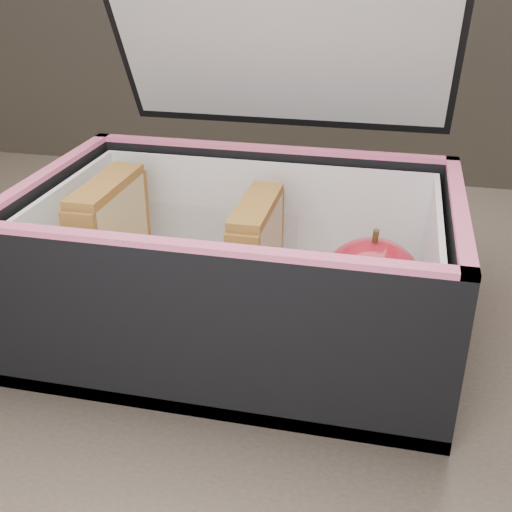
{
  "coord_description": "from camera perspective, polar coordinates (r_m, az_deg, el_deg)",
  "views": [
    {
      "loc": [
        0.11,
        -0.41,
        1.03
      ],
      "look_at": [
        0.01,
        0.02,
        0.81
      ],
      "focal_mm": 45.0,
      "sensor_mm": 36.0,
      "label": 1
    }
  ],
  "objects": [
    {
      "name": "red_apple",
      "position": [
        0.48,
        10.19,
        -2.51
      ],
      "size": [
        0.09,
        0.09,
        0.08
      ],
      "rotation": [
        0.0,
        0.0,
        0.29
      ],
      "color": "maroon",
      "rests_on": "paper_napkin"
    },
    {
      "name": "kitchen_table",
      "position": [
        0.57,
        -1.27,
        -14.9
      ],
      "size": [
        1.2,
        0.8,
        0.75
      ],
      "color": "brown",
      "rests_on": "ground"
    },
    {
      "name": "carrot_sticks",
      "position": [
        0.5,
        -7.14,
        -3.65
      ],
      "size": [
        0.05,
        0.13,
        0.03
      ],
      "color": "#F35500",
      "rests_on": "plastic_tub"
    },
    {
      "name": "lunch_bag",
      "position": [
        0.49,
        -1.26,
        0.29
      ],
      "size": [
        0.32,
        0.31,
        0.3
      ],
      "color": "black",
      "rests_on": "kitchen_table"
    },
    {
      "name": "plastic_tub",
      "position": [
        0.51,
        -6.45,
        -1.48
      ],
      "size": [
        0.16,
        0.12,
        0.07
      ],
      "primitive_type": null,
      "color": "white",
      "rests_on": "lunch_bag"
    },
    {
      "name": "paper_napkin",
      "position": [
        0.5,
        9.29,
        -6.03
      ],
      "size": [
        0.09,
        0.09,
        0.01
      ],
      "primitive_type": "cube",
      "rotation": [
        0.0,
        0.0,
        -0.35
      ],
      "color": "white",
      "rests_on": "lunch_bag"
    },
    {
      "name": "sandwich_right",
      "position": [
        0.49,
        0.05,
        -0.4
      ],
      "size": [
        0.02,
        0.09,
        0.1
      ],
      "color": "tan",
      "rests_on": "plastic_tub"
    },
    {
      "name": "sandwich_left",
      "position": [
        0.52,
        -12.72,
        1.21
      ],
      "size": [
        0.03,
        0.09,
        0.1
      ],
      "color": "tan",
      "rests_on": "plastic_tub"
    }
  ]
}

